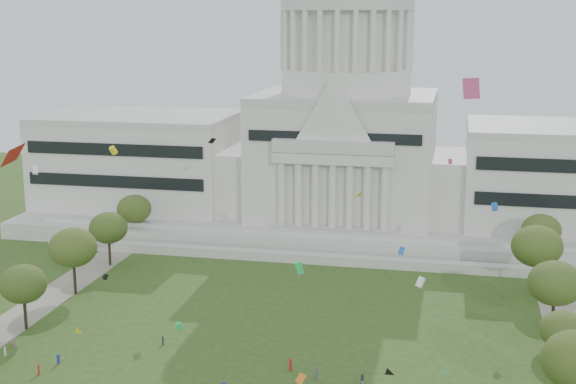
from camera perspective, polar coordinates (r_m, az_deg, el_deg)
capitol at (r=202.17m, az=4.07°, el=3.61°), size 160.00×64.50×91.30m
row_tree_l_3 at (r=145.36m, az=-18.32°, el=-6.23°), size 8.12×8.12×11.55m
row_tree_r_3 at (r=128.48m, az=18.97°, el=-9.28°), size 7.01×7.01×9.98m
row_tree_l_4 at (r=160.44m, az=-15.05°, el=-3.84°), size 9.29×9.29×13.21m
row_tree_r_4 at (r=142.33m, az=18.47°, el=-6.18°), size 9.19×9.19×13.06m
row_tree_l_5 at (r=177.26m, az=-12.65°, el=-2.50°), size 8.33×8.33×11.85m
row_tree_r_5 at (r=161.19m, az=17.28°, el=-3.70°), size 9.82×9.82×13.96m
row_tree_l_6 at (r=194.00m, az=-10.88°, el=-1.18°), size 8.19×8.19×11.64m
row_tree_r_6 at (r=179.04m, az=17.56°, el=-2.61°), size 8.42×8.42×11.97m
kite_swarm at (r=94.66m, az=-4.16°, el=-3.20°), size 98.99×104.19×65.20m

